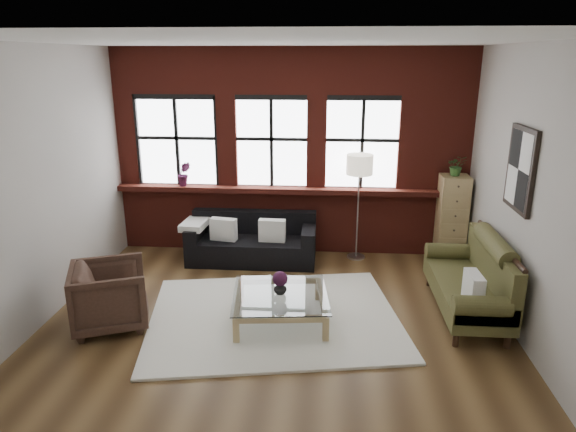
# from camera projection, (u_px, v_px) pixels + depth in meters

# --- Properties ---
(floor) EXTENTS (5.50, 5.50, 0.00)m
(floor) POSITION_uv_depth(u_px,v_px,m) (276.00, 322.00, 6.16)
(floor) COLOR #49321B
(floor) RESTS_ON ground
(ceiling) EXTENTS (5.50, 5.50, 0.00)m
(ceiling) POSITION_uv_depth(u_px,v_px,m) (274.00, 41.00, 5.21)
(ceiling) COLOR white
(ceiling) RESTS_ON ground
(wall_back) EXTENTS (5.50, 0.00, 5.50)m
(wall_back) POSITION_uv_depth(u_px,v_px,m) (291.00, 153.00, 8.06)
(wall_back) COLOR #ABA69F
(wall_back) RESTS_ON ground
(wall_front) EXTENTS (5.50, 0.00, 5.50)m
(wall_front) POSITION_uv_depth(u_px,v_px,m) (235.00, 291.00, 3.30)
(wall_front) COLOR #ABA69F
(wall_front) RESTS_ON ground
(wall_left) EXTENTS (0.00, 5.00, 5.00)m
(wall_left) POSITION_uv_depth(u_px,v_px,m) (37.00, 188.00, 5.89)
(wall_left) COLOR #ABA69F
(wall_left) RESTS_ON ground
(wall_right) EXTENTS (0.00, 5.00, 5.00)m
(wall_right) POSITION_uv_depth(u_px,v_px,m) (531.00, 198.00, 5.48)
(wall_right) COLOR #ABA69F
(wall_right) RESTS_ON ground
(brick_backwall) EXTENTS (5.50, 0.12, 3.20)m
(brick_backwall) POSITION_uv_depth(u_px,v_px,m) (291.00, 154.00, 8.01)
(brick_backwall) COLOR maroon
(brick_backwall) RESTS_ON floor
(sill_ledge) EXTENTS (5.50, 0.30, 0.08)m
(sill_ledge) POSITION_uv_depth(u_px,v_px,m) (290.00, 190.00, 8.09)
(sill_ledge) COLOR maroon
(sill_ledge) RESTS_ON brick_backwall
(window_left) EXTENTS (1.38, 0.10, 1.50)m
(window_left) POSITION_uv_depth(u_px,v_px,m) (177.00, 142.00, 8.10)
(window_left) COLOR black
(window_left) RESTS_ON brick_backwall
(window_mid) EXTENTS (1.38, 0.10, 1.50)m
(window_mid) POSITION_uv_depth(u_px,v_px,m) (272.00, 144.00, 7.99)
(window_mid) COLOR black
(window_mid) RESTS_ON brick_backwall
(window_right) EXTENTS (1.38, 0.10, 1.50)m
(window_right) POSITION_uv_depth(u_px,v_px,m) (362.00, 145.00, 7.89)
(window_right) COLOR black
(window_right) RESTS_ON brick_backwall
(wall_poster) EXTENTS (0.05, 0.74, 0.94)m
(wall_poster) POSITION_uv_depth(u_px,v_px,m) (521.00, 169.00, 5.69)
(wall_poster) COLOR black
(wall_poster) RESTS_ON wall_right
(shag_rug) EXTENTS (3.33, 2.81, 0.03)m
(shag_rug) POSITION_uv_depth(u_px,v_px,m) (274.00, 317.00, 6.25)
(shag_rug) COLOR silver
(shag_rug) RESTS_ON floor
(dark_sofa) EXTENTS (1.95, 0.79, 0.71)m
(dark_sofa) POSITION_uv_depth(u_px,v_px,m) (252.00, 239.00, 7.90)
(dark_sofa) COLOR black
(dark_sofa) RESTS_ON floor
(pillow_a) EXTENTS (0.42, 0.21, 0.34)m
(pillow_a) POSITION_uv_depth(u_px,v_px,m) (224.00, 229.00, 7.78)
(pillow_a) COLOR silver
(pillow_a) RESTS_ON dark_sofa
(pillow_b) EXTENTS (0.41, 0.16, 0.34)m
(pillow_b) POSITION_uv_depth(u_px,v_px,m) (272.00, 230.00, 7.73)
(pillow_b) COLOR silver
(pillow_b) RESTS_ON dark_sofa
(vintage_settee) EXTENTS (0.81, 1.82, 0.97)m
(vintage_settee) POSITION_uv_depth(u_px,v_px,m) (467.00, 277.00, 6.23)
(vintage_settee) COLOR #43411F
(vintage_settee) RESTS_ON floor
(pillow_settee) EXTENTS (0.15, 0.38, 0.34)m
(pillow_settee) POSITION_uv_depth(u_px,v_px,m) (473.00, 288.00, 5.67)
(pillow_settee) COLOR silver
(pillow_settee) RESTS_ON vintage_settee
(armchair) EXTENTS (1.08, 1.07, 0.76)m
(armchair) POSITION_uv_depth(u_px,v_px,m) (110.00, 296.00, 5.98)
(armchair) COLOR #36231B
(armchair) RESTS_ON floor
(coffee_table) EXTENTS (1.22, 1.22, 0.37)m
(coffee_table) POSITION_uv_depth(u_px,v_px,m) (280.00, 308.00, 6.12)
(coffee_table) COLOR tan
(coffee_table) RESTS_ON shag_rug
(vase) EXTENTS (0.20, 0.20, 0.16)m
(vase) POSITION_uv_depth(u_px,v_px,m) (280.00, 288.00, 6.04)
(vase) COLOR #B2B2B2
(vase) RESTS_ON coffee_table
(flowers) EXTENTS (0.18, 0.18, 0.18)m
(flowers) POSITION_uv_depth(u_px,v_px,m) (280.00, 279.00, 6.01)
(flowers) COLOR #461839
(flowers) RESTS_ON vase
(drawer_chest) EXTENTS (0.41, 0.41, 1.35)m
(drawer_chest) POSITION_uv_depth(u_px,v_px,m) (451.00, 219.00, 7.85)
(drawer_chest) COLOR tan
(drawer_chest) RESTS_ON floor
(potted_plant_top) EXTENTS (0.28, 0.25, 0.31)m
(potted_plant_top) POSITION_uv_depth(u_px,v_px,m) (457.00, 166.00, 7.61)
(potted_plant_top) COLOR #2D5923
(potted_plant_top) RESTS_ON drawer_chest
(floor_lamp) EXTENTS (0.40, 0.40, 1.80)m
(floor_lamp) POSITION_uv_depth(u_px,v_px,m) (358.00, 203.00, 7.87)
(floor_lamp) COLOR #A5A5A8
(floor_lamp) RESTS_ON floor
(sill_plant) EXTENTS (0.25, 0.22, 0.39)m
(sill_plant) POSITION_uv_depth(u_px,v_px,m) (184.00, 174.00, 8.11)
(sill_plant) COLOR #461839
(sill_plant) RESTS_ON sill_ledge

